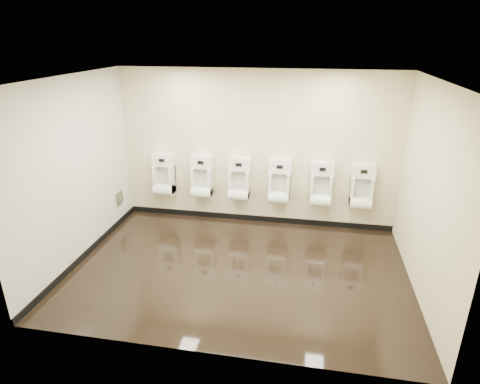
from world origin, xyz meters
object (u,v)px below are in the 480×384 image
object	(u,v)px
urinal_3	(279,185)
urinal_4	(321,187)
urinal_2	(239,182)
urinal_5	(361,190)
access_panel	(119,198)
urinal_0	(164,178)
urinal_1	(202,180)

from	to	relation	value
urinal_3	urinal_4	bearing A→B (deg)	0.00
urinal_2	urinal_5	size ratio (longest dim) A/B	1.00
access_panel	urinal_3	xyz separation A→B (m)	(2.92, 0.41, 0.31)
access_panel	urinal_4	distance (m)	3.69
urinal_2	urinal_4	xyz separation A→B (m)	(1.47, 0.00, 0.00)
access_panel	urinal_0	bearing A→B (deg)	28.93
urinal_2	urinal_1	bearing A→B (deg)	180.00
urinal_2	urinal_0	bearing A→B (deg)	180.00
urinal_2	urinal_5	world-z (taller)	same
urinal_3	urinal_5	size ratio (longest dim) A/B	1.00
urinal_0	urinal_3	size ratio (longest dim) A/B	1.00
urinal_2	urinal_4	size ratio (longest dim) A/B	1.00
urinal_0	urinal_2	xyz separation A→B (m)	(1.44, 0.00, 0.00)
access_panel	urinal_2	world-z (taller)	urinal_2
urinal_0	urinal_3	xyz separation A→B (m)	(2.18, 0.00, 0.00)
access_panel	urinal_0	size ratio (longest dim) A/B	0.32
urinal_0	urinal_2	distance (m)	1.44
urinal_1	urinal_5	xyz separation A→B (m)	(2.86, 0.00, 0.00)
urinal_3	urinal_5	xyz separation A→B (m)	(1.43, 0.00, 0.00)
access_panel	urinal_1	size ratio (longest dim) A/B	0.32
urinal_2	urinal_5	xyz separation A→B (m)	(2.16, 0.00, 0.00)
urinal_3	urinal_5	world-z (taller)	same
urinal_0	urinal_5	distance (m)	3.60
urinal_3	urinal_5	bearing A→B (deg)	0.00
urinal_0	urinal_2	world-z (taller)	same
urinal_1	urinal_2	world-z (taller)	same
access_panel	urinal_4	world-z (taller)	urinal_4
access_panel	urinal_3	distance (m)	2.96
urinal_4	urinal_3	bearing A→B (deg)	180.00
access_panel	urinal_1	world-z (taller)	urinal_1
urinal_0	urinal_1	size ratio (longest dim) A/B	1.00
urinal_2	urinal_5	distance (m)	2.16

